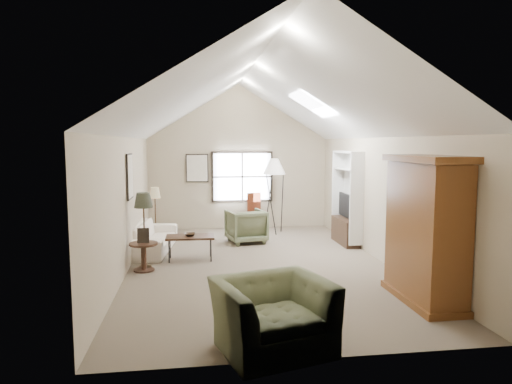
{
  "coord_description": "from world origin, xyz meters",
  "views": [
    {
      "loc": [
        -1.26,
        -8.71,
        2.39
      ],
      "look_at": [
        0.0,
        0.4,
        1.4
      ],
      "focal_mm": 32.0,
      "sensor_mm": 36.0,
      "label": 1
    }
  ],
  "objects": [
    {
      "name": "dark_lamp",
      "position": [
        -2.2,
        0.07,
        0.74
      ],
      "size": [
        0.39,
        0.39,
        1.48
      ],
      "primitive_type": null,
      "rotation": [
        0.0,
        0.0,
        -0.12
      ],
      "color": "black",
      "rests_on": "ground"
    },
    {
      "name": "coffee_table",
      "position": [
        -1.34,
        0.56,
        0.25
      ],
      "size": [
        0.98,
        0.55,
        0.5
      ],
      "primitive_type": "cube",
      "rotation": [
        0.0,
        0.0,
        -0.01
      ],
      "color": "#351D15",
      "rests_on": "ground"
    },
    {
      "name": "side_table",
      "position": [
        -2.2,
        -0.13,
        0.27
      ],
      "size": [
        0.59,
        0.59,
        0.53
      ],
      "primitive_type": "cylinder",
      "rotation": [
        0.0,
        0.0,
        -0.12
      ],
      "color": "#351D15",
      "rests_on": "ground"
    },
    {
      "name": "tv_alcove",
      "position": [
        2.34,
        1.6,
        1.15
      ],
      "size": [
        0.32,
        1.3,
        2.1
      ],
      "primitive_type": "cube",
      "color": "white",
      "rests_on": "ground"
    },
    {
      "name": "armchair_near",
      "position": [
        -0.37,
        -3.7,
        0.41
      ],
      "size": [
        1.5,
        1.39,
        0.81
      ],
      "primitive_type": "imported",
      "rotation": [
        0.0,
        0.0,
        0.27
      ],
      "color": "#565E41",
      "rests_on": "ground"
    },
    {
      "name": "wall_art",
      "position": [
        -1.88,
        1.94,
        1.73
      ],
      "size": [
        1.97,
        3.71,
        0.88
      ],
      "color": "black",
      "rests_on": "room_shell"
    },
    {
      "name": "armchair_far",
      "position": [
        -0.01,
        2.05,
        0.4
      ],
      "size": [
        1.02,
        1.03,
        0.79
      ],
      "primitive_type": "imported",
      "rotation": [
        0.0,
        0.0,
        3.36
      ],
      "color": "#596144",
      "rests_on": "ground"
    },
    {
      "name": "media_console",
      "position": [
        2.32,
        1.6,
        0.3
      ],
      "size": [
        0.34,
        1.18,
        0.6
      ],
      "primitive_type": "cube",
      "color": "#382316",
      "rests_on": "ground"
    },
    {
      "name": "tan_lamp",
      "position": [
        -2.2,
        2.67,
        0.67
      ],
      "size": [
        0.3,
        0.3,
        1.33
      ],
      "primitive_type": null,
      "rotation": [
        0.0,
        0.0,
        -0.12
      ],
      "color": "tan",
      "rests_on": "ground"
    },
    {
      "name": "tv_panel",
      "position": [
        2.32,
        1.6,
        0.92
      ],
      "size": [
        0.05,
        0.9,
        0.55
      ],
      "primitive_type": "cube",
      "color": "black",
      "rests_on": "media_console"
    },
    {
      "name": "window",
      "position": [
        0.1,
        3.96,
        1.45
      ],
      "size": [
        1.72,
        0.08,
        1.42
      ],
      "primitive_type": "cube",
      "color": "black",
      "rests_on": "room_shell"
    },
    {
      "name": "room_shell",
      "position": [
        0.0,
        0.0,
        3.21
      ],
      "size": [
        5.01,
        8.01,
        4.0
      ],
      "color": "brown",
      "rests_on": "ground"
    },
    {
      "name": "sofa",
      "position": [
        -2.2,
        1.47,
        0.31
      ],
      "size": [
        1.08,
        2.21,
        0.62
      ],
      "primitive_type": "imported",
      "rotation": [
        0.0,
        0.0,
        1.45
      ],
      "color": "white",
      "rests_on": "ground"
    },
    {
      "name": "armoire",
      "position": [
        2.18,
        -2.4,
        1.1
      ],
      "size": [
        0.6,
        1.5,
        2.2
      ],
      "primitive_type": "cube",
      "color": "brown",
      "rests_on": "ground"
    },
    {
      "name": "bowl",
      "position": [
        -1.34,
        0.56,
        0.53
      ],
      "size": [
        0.24,
        0.24,
        0.06
      ],
      "primitive_type": "imported",
      "rotation": [
        0.0,
        0.0,
        -0.01
      ],
      "color": "#362216",
      "rests_on": "coffee_table"
    },
    {
      "name": "side_chair",
      "position": [
        0.45,
        3.7,
        0.5
      ],
      "size": [
        0.44,
        0.44,
        1.0
      ],
      "primitive_type": "cube",
      "rotation": [
        0.0,
        0.0,
        0.15
      ],
      "color": "maroon",
      "rests_on": "ground"
    },
    {
      "name": "skylight",
      "position": [
        1.3,
        0.9,
        3.22
      ],
      "size": [
        0.8,
        1.2,
        0.52
      ],
      "primitive_type": null,
      "color": "white",
      "rests_on": "room_shell"
    },
    {
      "name": "tripod_lamp",
      "position": [
        0.85,
        3.05,
        1.01
      ],
      "size": [
        0.72,
        0.72,
        2.02
      ],
      "primitive_type": null,
      "rotation": [
        0.0,
        0.0,
        0.27
      ],
      "color": "white",
      "rests_on": "ground"
    }
  ]
}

